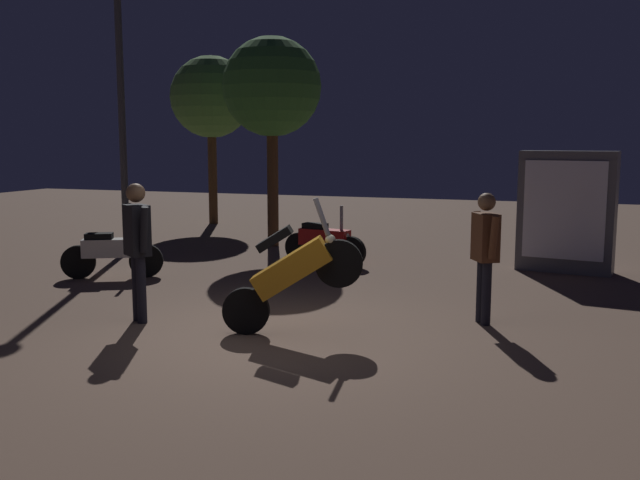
% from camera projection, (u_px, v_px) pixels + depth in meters
% --- Properties ---
extents(ground_plane, '(40.00, 40.00, 0.00)m').
position_uv_depth(ground_plane, '(269.00, 338.00, 8.27)').
color(ground_plane, brown).
extents(motorcycle_orange_foreground, '(1.63, 0.54, 1.63)m').
position_uv_depth(motorcycle_orange_foreground, '(292.00, 273.00, 8.29)').
color(motorcycle_orange_foreground, black).
rests_on(motorcycle_orange_foreground, ground_plane).
extents(motorcycle_red_parked_left, '(1.65, 0.46, 1.11)m').
position_uv_depth(motorcycle_red_parked_left, '(324.00, 241.00, 13.05)').
color(motorcycle_red_parked_left, black).
rests_on(motorcycle_red_parked_left, ground_plane).
extents(motorcycle_white_parked_right, '(1.52, 0.84, 1.11)m').
position_uv_depth(motorcycle_white_parked_right, '(112.00, 252.00, 11.78)').
color(motorcycle_white_parked_right, black).
rests_on(motorcycle_white_parked_right, ground_plane).
extents(person_rider_beside, '(0.40, 0.62, 1.64)m').
position_uv_depth(person_rider_beside, '(485.00, 247.00, 8.78)').
color(person_rider_beside, black).
rests_on(person_rider_beside, ground_plane).
extents(person_bystander_far, '(0.59, 0.47, 1.75)m').
position_uv_depth(person_bystander_far, '(137.00, 239.00, 8.85)').
color(person_bystander_far, black).
rests_on(person_bystander_far, ground_plane).
extents(streetlamp_near, '(0.36, 0.36, 5.43)m').
position_uv_depth(streetlamp_near, '(121.00, 83.00, 14.10)').
color(streetlamp_near, '#38383D').
rests_on(streetlamp_near, ground_plane).
extents(tree_left_bg, '(2.19, 2.19, 4.52)m').
position_uv_depth(tree_left_bg, '(211.00, 98.00, 19.06)').
color(tree_left_bg, '#4C331E').
rests_on(tree_left_bg, ground_plane).
extents(tree_center_bg, '(2.10, 2.10, 4.45)m').
position_uv_depth(tree_center_bg, '(272.00, 88.00, 14.95)').
color(tree_center_bg, '#4C331E').
rests_on(tree_center_bg, ground_plane).
extents(kiosk_billboard, '(1.66, 0.77, 2.10)m').
position_uv_depth(kiosk_billboard, '(566.00, 212.00, 12.27)').
color(kiosk_billboard, '#595960').
rests_on(kiosk_billboard, ground_plane).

